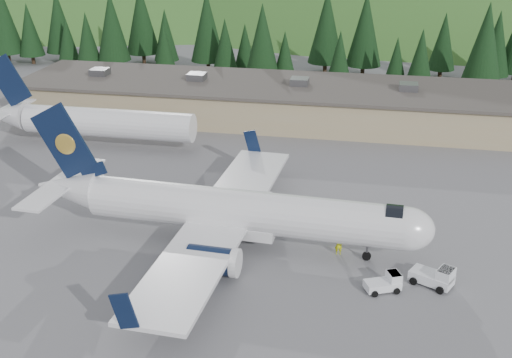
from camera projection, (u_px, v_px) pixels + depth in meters
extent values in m
plane|color=slate|center=(243.00, 245.00, 58.03)|extent=(600.00, 600.00, 0.00)
cylinder|color=white|center=(243.00, 211.00, 56.70)|extent=(28.28, 5.20, 3.78)
ellipsoid|color=white|center=(405.00, 229.00, 53.57)|extent=(5.09, 4.02, 3.78)
cylinder|color=black|center=(393.00, 223.00, 53.62)|extent=(1.56, 3.18, 3.11)
cone|color=white|center=(68.00, 188.00, 60.34)|extent=(6.21, 4.08, 3.78)
cube|color=white|center=(232.00, 226.00, 57.54)|extent=(8.19, 3.62, 1.00)
cube|color=white|center=(222.00, 219.00, 57.54)|extent=(7.25, 34.39, 0.35)
cube|color=#0C1834|center=(252.00, 142.00, 72.62)|extent=(2.04, 0.25, 2.89)
cube|color=#0C1834|center=(124.00, 311.00, 42.10)|extent=(2.04, 0.25, 2.89)
cylinder|color=#0C1834|center=(249.00, 202.00, 62.85)|extent=(4.33, 2.52, 2.31)
cylinder|color=white|center=(268.00, 204.00, 62.43)|extent=(0.73, 2.48, 2.45)
cube|color=white|center=(249.00, 197.00, 62.64)|extent=(2.22, 0.36, 0.90)
cylinder|color=#0C1834|center=(213.00, 260.00, 52.44)|extent=(4.33, 2.52, 2.31)
cylinder|color=white|center=(235.00, 263.00, 52.02)|extent=(0.73, 2.48, 2.45)
cube|color=white|center=(213.00, 254.00, 52.22)|extent=(2.22, 0.36, 0.90)
cube|color=#0C1834|center=(64.00, 141.00, 58.46)|extent=(6.22, 0.62, 7.37)
ellipsoid|color=#EDBE4A|center=(67.00, 143.00, 58.67)|extent=(2.00, 0.28, 1.99)
ellipsoid|color=#EDBE4A|center=(65.00, 144.00, 58.31)|extent=(2.00, 0.28, 1.99)
cube|color=#0C1834|center=(93.00, 170.00, 58.90)|extent=(2.78, 0.39, 1.99)
cube|color=white|center=(63.00, 183.00, 60.25)|extent=(3.24, 12.67, 0.22)
cylinder|color=slate|center=(367.00, 251.00, 55.22)|extent=(0.21, 0.21, 1.81)
cylinder|color=black|center=(367.00, 256.00, 55.42)|extent=(0.78, 0.32, 0.76)
cylinder|color=slate|center=(220.00, 218.00, 60.73)|extent=(0.25, 0.25, 2.01)
cylinder|color=black|center=(224.00, 223.00, 60.82)|extent=(1.12, 0.41, 1.10)
cylinder|color=black|center=(216.00, 222.00, 61.00)|extent=(1.12, 0.41, 1.10)
cylinder|color=slate|center=(202.00, 245.00, 55.88)|extent=(0.25, 0.25, 2.01)
cylinder|color=black|center=(206.00, 250.00, 55.97)|extent=(1.12, 0.41, 1.10)
cylinder|color=black|center=(198.00, 249.00, 56.15)|extent=(1.12, 0.41, 1.10)
cylinder|color=white|center=(109.00, 123.00, 80.55)|extent=(22.00, 3.60, 3.60)
cone|color=white|center=(7.00, 115.00, 82.95)|extent=(5.00, 3.60, 3.60)
cube|color=#0C1834|center=(9.00, 81.00, 80.97)|extent=(5.82, 0.28, 6.89)
cube|color=white|center=(6.00, 111.00, 82.71)|extent=(2.40, 11.00, 0.20)
cube|color=white|center=(382.00, 285.00, 50.95)|extent=(3.12, 2.41, 0.65)
cube|color=white|center=(394.00, 277.00, 50.93)|extent=(1.38, 1.57, 0.84)
cube|color=black|center=(394.00, 273.00, 50.78)|extent=(1.26, 1.44, 0.09)
cylinder|color=black|center=(389.00, 281.00, 51.91)|extent=(0.56, 0.40, 0.52)
cylinder|color=black|center=(397.00, 291.00, 50.58)|extent=(0.56, 0.40, 0.52)
cylinder|color=black|center=(368.00, 284.00, 51.53)|extent=(0.56, 0.40, 0.52)
cylinder|color=black|center=(375.00, 294.00, 50.19)|extent=(0.56, 0.40, 0.52)
cube|color=white|center=(431.00, 278.00, 51.74)|extent=(3.77, 2.99, 0.79)
cube|color=white|center=(446.00, 275.00, 50.86)|extent=(1.70, 1.90, 1.01)
cube|color=black|center=(446.00, 270.00, 50.68)|extent=(1.55, 1.75, 0.11)
cylinder|color=black|center=(449.00, 281.00, 51.90)|extent=(0.67, 0.50, 0.63)
cylinder|color=black|center=(440.00, 290.00, 50.58)|extent=(0.67, 0.50, 0.63)
cylinder|color=black|center=(422.00, 272.00, 53.14)|extent=(0.67, 0.50, 0.63)
cylinder|color=black|center=(413.00, 281.00, 51.82)|extent=(0.67, 0.50, 0.63)
cube|color=tan|center=(265.00, 102.00, 92.31)|extent=(70.00, 16.00, 4.80)
cube|color=#47423D|center=(265.00, 84.00, 91.32)|extent=(71.00, 17.00, 0.40)
cube|color=slate|center=(100.00, 72.00, 95.48)|extent=(2.50, 2.50, 1.00)
cube|color=slate|center=(197.00, 77.00, 92.83)|extent=(2.50, 2.50, 1.00)
cube|color=slate|center=(300.00, 82.00, 90.18)|extent=(2.50, 2.50, 1.00)
cube|color=slate|center=(409.00, 87.00, 87.53)|extent=(2.50, 2.50, 1.00)
imported|color=#DAE411|center=(338.00, 245.00, 56.13)|extent=(0.74, 0.55, 1.85)
cone|color=black|center=(3.00, 18.00, 122.14)|extent=(6.45, 6.45, 13.19)
cone|color=black|center=(29.00, 29.00, 122.94)|extent=(4.87, 4.87, 9.95)
cone|color=black|center=(58.00, 21.00, 124.07)|extent=(5.81, 5.81, 11.89)
cone|color=black|center=(67.00, 38.00, 121.79)|extent=(3.85, 3.85, 7.88)
cone|color=black|center=(87.00, 38.00, 117.68)|extent=(4.52, 4.52, 9.25)
cone|color=black|center=(112.00, 26.00, 116.65)|extent=(6.08, 6.08, 12.45)
cone|color=black|center=(141.00, 18.00, 121.93)|extent=(6.42, 6.42, 13.14)
cone|color=black|center=(165.00, 35.00, 119.55)|extent=(4.63, 4.63, 9.47)
cone|color=black|center=(164.00, 48.00, 112.46)|extent=(4.06, 4.06, 8.30)
cone|color=black|center=(207.00, 26.00, 115.97)|extent=(6.20, 6.20, 12.67)
cone|color=black|center=(225.00, 45.00, 112.47)|extent=(4.42, 4.42, 9.04)
cone|color=black|center=(245.00, 45.00, 115.82)|extent=(3.83, 3.83, 7.83)
cone|color=black|center=(262.00, 40.00, 105.57)|extent=(5.89, 5.89, 12.04)
cone|color=black|center=(285.00, 56.00, 106.95)|extent=(3.97, 3.97, 8.12)
cone|color=black|center=(327.00, 26.00, 114.36)|extent=(6.41, 6.41, 13.10)
cone|color=black|center=(340.00, 54.00, 108.69)|extent=(3.88, 3.88, 7.93)
cone|color=black|center=(365.00, 29.00, 112.41)|extent=(6.28, 6.28, 12.84)
cone|color=black|center=(396.00, 60.00, 105.73)|extent=(3.67, 3.67, 7.51)
cone|color=black|center=(421.00, 57.00, 103.27)|extent=(4.41, 4.41, 9.03)
cone|color=black|center=(444.00, 41.00, 112.21)|extent=(4.84, 4.84, 9.90)
cone|color=black|center=(485.00, 42.00, 101.94)|extent=(6.21, 6.21, 12.70)
cone|color=black|center=(497.00, 43.00, 107.45)|extent=(5.30, 5.30, 10.83)
ellipsoid|color=#1E571D|center=(114.00, 187.00, 256.82)|extent=(336.00, 240.00, 240.00)
ellipsoid|color=#1E571D|center=(441.00, 205.00, 264.85)|extent=(420.00, 300.00, 300.00)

